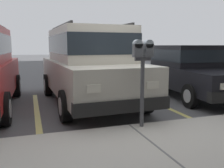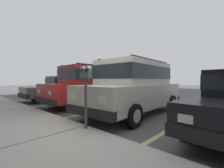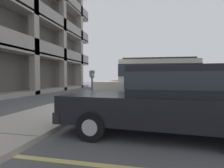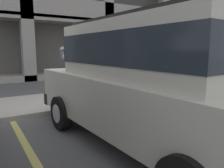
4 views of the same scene
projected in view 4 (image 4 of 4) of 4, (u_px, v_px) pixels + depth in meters
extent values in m
cube|color=#565659|center=(82.00, 115.00, 5.42)|extent=(80.00, 80.00, 0.10)
cube|color=#ADA89E|center=(63.00, 101.00, 6.49)|extent=(40.00, 2.20, 0.12)
cube|color=#606060|center=(63.00, 99.00, 6.48)|extent=(0.03, 2.16, 0.00)
cube|color=#606060|center=(161.00, 87.00, 8.59)|extent=(0.03, 2.16, 0.00)
cube|color=#606060|center=(220.00, 79.00, 10.70)|extent=(0.03, 2.16, 0.00)
cube|color=#DBD16B|center=(28.00, 150.00, 3.43)|extent=(0.12, 4.80, 0.01)
cube|color=#DBD16B|center=(168.00, 117.00, 5.06)|extent=(0.12, 4.80, 0.01)
cube|color=beige|center=(147.00, 101.00, 3.55)|extent=(2.06, 4.78, 0.80)
cube|color=beige|center=(151.00, 50.00, 3.39)|extent=(1.75, 2.99, 0.84)
cube|color=#232B33|center=(151.00, 49.00, 3.38)|extent=(1.78, 3.01, 0.46)
cube|color=black|center=(82.00, 94.00, 5.47)|extent=(1.88, 0.25, 0.24)
cube|color=silver|center=(100.00, 78.00, 5.77)|extent=(0.24, 0.04, 0.14)
cube|color=silver|center=(59.00, 82.00, 5.13)|extent=(0.24, 0.04, 0.14)
cylinder|color=black|center=(132.00, 101.00, 5.31)|extent=(0.23, 0.67, 0.66)
cylinder|color=#B2B2B7|center=(132.00, 101.00, 5.31)|extent=(0.24, 0.37, 0.36)
cylinder|color=black|center=(61.00, 113.00, 4.29)|extent=(0.23, 0.67, 0.66)
cylinder|color=#B2B2B7|center=(61.00, 113.00, 4.29)|extent=(0.24, 0.37, 0.36)
cube|color=black|center=(181.00, 23.00, 3.70)|extent=(0.17, 2.62, 0.05)
cube|color=black|center=(115.00, 16.00, 2.92)|extent=(0.17, 2.62, 0.05)
cube|color=black|center=(170.00, 85.00, 6.96)|extent=(1.88, 0.22, 0.24)
cube|color=silver|center=(182.00, 73.00, 7.23)|extent=(0.24, 0.04, 0.14)
cube|color=silver|center=(156.00, 74.00, 6.66)|extent=(0.24, 0.04, 0.14)
cylinder|color=black|center=(212.00, 90.00, 6.70)|extent=(0.22, 0.67, 0.66)
cylinder|color=#B2B2B7|center=(212.00, 90.00, 6.70)|extent=(0.23, 0.37, 0.36)
cylinder|color=black|center=(169.00, 96.00, 5.80)|extent=(0.22, 0.67, 0.66)
cylinder|color=#B2B2B7|center=(169.00, 96.00, 5.80)|extent=(0.23, 0.37, 0.36)
cube|color=silver|center=(217.00, 74.00, 8.26)|extent=(0.24, 0.04, 0.14)
cylinder|color=#47474C|center=(69.00, 84.00, 5.51)|extent=(0.07, 0.07, 1.16)
cube|color=#47474C|center=(68.00, 60.00, 5.41)|extent=(0.28, 0.06, 0.06)
cube|color=#515459|center=(64.00, 54.00, 5.34)|extent=(0.15, 0.11, 0.22)
cylinder|color=#8C99A3|center=(64.00, 50.00, 5.32)|extent=(0.15, 0.11, 0.15)
cube|color=#B7B293|center=(65.00, 56.00, 5.29)|extent=(0.08, 0.01, 0.08)
cube|color=#515459|center=(72.00, 54.00, 5.44)|extent=(0.15, 0.11, 0.22)
cylinder|color=#8C99A3|center=(71.00, 50.00, 5.43)|extent=(0.15, 0.11, 0.15)
cube|color=#B7B293|center=(73.00, 56.00, 5.40)|extent=(0.08, 0.01, 0.08)
cube|color=gray|center=(15.00, 70.00, 14.92)|extent=(32.00, 10.00, 0.30)
cube|color=gray|center=(12.00, 25.00, 14.46)|extent=(32.00, 10.00, 0.30)
cube|color=gray|center=(26.00, 4.00, 10.28)|extent=(32.00, 0.20, 1.10)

